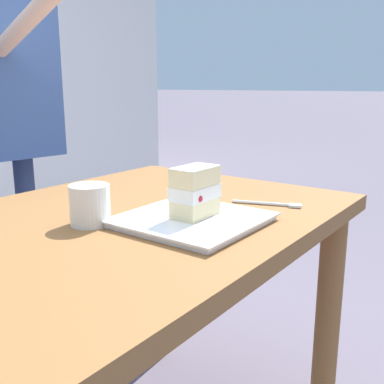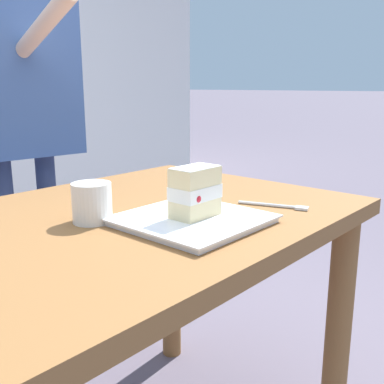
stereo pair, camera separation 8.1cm
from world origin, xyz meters
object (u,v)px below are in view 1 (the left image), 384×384
object	(u,v)px
coffee_cup	(90,204)
patio_table	(93,277)
cake_slice	(195,192)
dessert_plate	(192,220)
dessert_fork	(271,204)

from	to	relation	value
coffee_cup	patio_table	bearing A→B (deg)	-139.31
cake_slice	dessert_plate	bearing A→B (deg)	144.72
cake_slice	coffee_cup	bearing A→B (deg)	128.34
dessert_fork	patio_table	bearing A→B (deg)	149.01
dessert_fork	coffee_cup	world-z (taller)	coffee_cup
patio_table	cake_slice	world-z (taller)	cake_slice
dessert_plate	dessert_fork	distance (m)	0.25
patio_table	dessert_plate	bearing A→B (deg)	-48.19
dessert_plate	coffee_cup	size ratio (longest dim) A/B	3.25
dessert_plate	cake_slice	world-z (taller)	cake_slice
dessert_fork	cake_slice	bearing A→B (deg)	164.49
patio_table	dessert_plate	size ratio (longest dim) A/B	4.54
dessert_fork	coffee_cup	bearing A→B (deg)	147.16
patio_table	coffee_cup	bearing A→B (deg)	40.69
dessert_plate	dessert_fork	size ratio (longest dim) A/B	1.68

